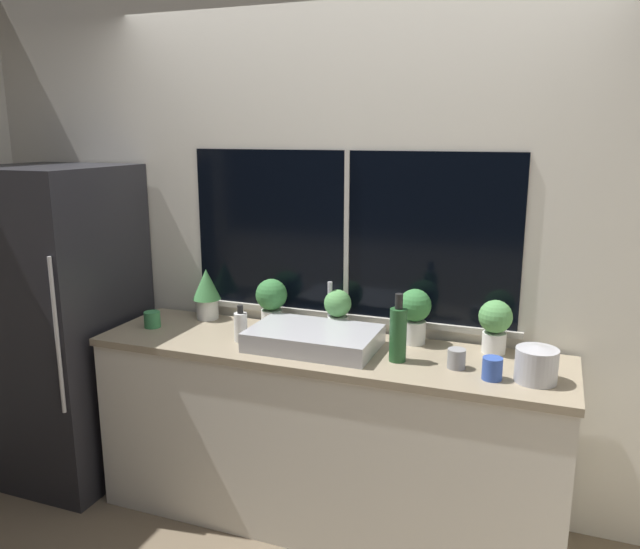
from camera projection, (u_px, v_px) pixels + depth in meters
wall_back at (349, 242)px, 3.15m from camera, size 8.00×0.09×2.70m
wall_left at (111, 206)px, 4.69m from camera, size 0.06×7.00×2.70m
counter at (325, 435)px, 3.03m from camera, size 2.25×0.59×0.91m
refrigerator at (61, 324)px, 3.43m from camera, size 0.72×0.74×1.72m
sink at (314, 338)px, 2.92m from camera, size 0.59×0.43×0.27m
potted_plant_far_left at (207, 291)px, 3.35m from camera, size 0.15×0.15×0.27m
potted_plant_left at (271, 299)px, 3.22m from camera, size 0.16×0.16×0.25m
potted_plant_center at (338, 309)px, 3.10m from camera, size 0.14×0.14×0.23m
potted_plant_right at (415, 312)px, 2.96m from camera, size 0.16×0.16×0.27m
potted_plant_far_right at (495, 323)px, 2.83m from camera, size 0.15×0.15×0.25m
soap_bottle at (241, 326)px, 3.00m from camera, size 0.06×0.06×0.18m
bottle_tall at (398, 333)px, 2.73m from camera, size 0.08×0.08×0.31m
mug_blue at (492, 368)px, 2.54m from camera, size 0.08×0.08×0.09m
mug_grey at (456, 359)px, 2.67m from camera, size 0.08×0.08×0.09m
mug_white at (535, 355)px, 2.71m from camera, size 0.07×0.07×0.08m
mug_green at (152, 319)px, 3.22m from camera, size 0.08×0.08×0.08m
kettle at (536, 364)px, 2.52m from camera, size 0.17×0.17×0.15m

